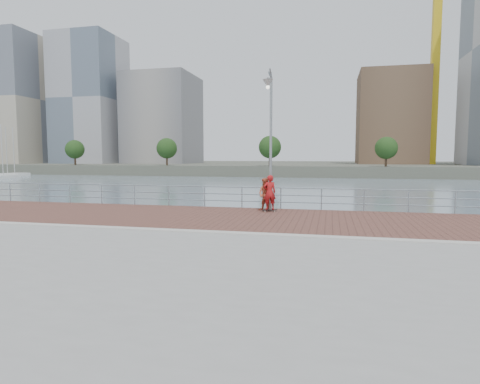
% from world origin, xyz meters
% --- Properties ---
extents(water, '(400.00, 400.00, 0.00)m').
position_xyz_m(water, '(0.00, 0.00, -2.00)').
color(water, slate).
rests_on(water, ground).
extents(seawall, '(40.00, 24.00, 2.00)m').
position_xyz_m(seawall, '(0.00, -5.00, -1.00)').
color(seawall, gray).
rests_on(seawall, ground).
extents(brick_lane, '(40.00, 6.80, 0.02)m').
position_xyz_m(brick_lane, '(0.00, 3.60, 0.01)').
color(brick_lane, brown).
rests_on(brick_lane, seawall).
extents(curb, '(40.00, 0.40, 0.06)m').
position_xyz_m(curb, '(0.00, 0.00, 0.03)').
color(curb, '#B7B5AD').
rests_on(curb, seawall).
extents(concrete_lane, '(40.00, 16.80, 0.02)m').
position_xyz_m(concrete_lane, '(0.00, -8.60, 0.01)').
color(concrete_lane, '#9E9E9B').
rests_on(concrete_lane, seawall).
extents(far_shore, '(320.00, 95.00, 2.50)m').
position_xyz_m(far_shore, '(0.00, 122.50, -0.75)').
color(far_shore, '#4C5142').
rests_on(far_shore, ground).
extents(guardrail, '(39.06, 0.06, 1.13)m').
position_xyz_m(guardrail, '(0.00, 7.00, 0.69)').
color(guardrail, '#8C9EA8').
rests_on(guardrail, brick_lane).
extents(street_lamp, '(0.48, 1.41, 6.63)m').
position_xyz_m(street_lamp, '(0.56, 6.02, 4.71)').
color(street_lamp, gray).
rests_on(street_lamp, brick_lane).
extents(skateboard, '(0.77, 0.45, 0.09)m').
position_xyz_m(skateboard, '(0.62, 5.84, 0.09)').
color(skateboard, black).
rests_on(skateboard, brick_lane).
extents(skateboarder, '(0.72, 0.60, 1.70)m').
position_xyz_m(skateboarder, '(0.62, 5.84, 0.95)').
color(skateboarder, '#B3171A').
rests_on(skateboarder, skateboard).
extents(bystander, '(0.96, 0.85, 1.63)m').
position_xyz_m(bystander, '(0.39, 6.03, 0.84)').
color(bystander, '#BF5738').
rests_on(bystander, brick_lane).
extents(tower_crane, '(47.00, 2.00, 50.70)m').
position_xyz_m(tower_crane, '(27.36, 104.00, 33.50)').
color(tower_crane, gold).
rests_on(tower_crane, far_shore).
extents(skyline, '(233.00, 41.00, 56.71)m').
position_xyz_m(skyline, '(29.02, 104.32, 23.46)').
color(skyline, '#ADA38E').
rests_on(skyline, far_shore).
extents(shoreline_trees, '(109.54, 5.11, 6.82)m').
position_xyz_m(shoreline_trees, '(-12.01, 77.00, 4.49)').
color(shoreline_trees, '#473323').
rests_on(shoreline_trees, far_shore).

